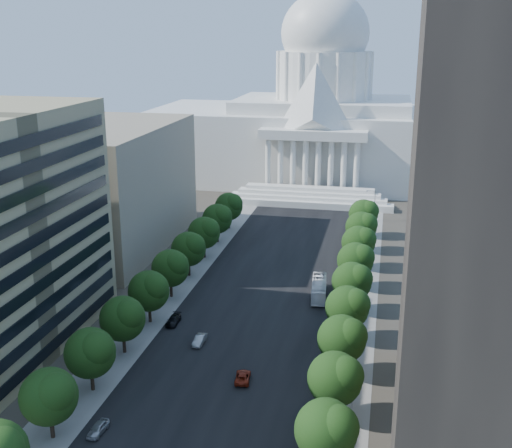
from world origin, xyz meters
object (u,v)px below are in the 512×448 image
Objects in this scene: car_silver at (200,340)px; car_red at (243,377)px; city_bus at (319,289)px; car_dark_b at (173,320)px; car_parked at (98,429)px.

car_silver is 14.38m from car_red.
city_bus is (7.80, 35.13, 1.04)m from car_red.
car_dark_b reaches higher than car_red.
car_red is at bearing 50.54° from car_parked.
car_parked is (1.00, -33.95, 0.01)m from car_dark_b.
car_dark_b is 1.16× the size of car_parked.
city_bus is at bearing 35.67° from car_dark_b.
car_dark_b is at bearing -148.52° from city_bus.
car_dark_b is 30.75m from city_bus.
car_parked is 57.34m from city_bus.
car_silver is at bearing -43.94° from car_dark_b.
city_bus reaches higher than car_dark_b.
city_bus is at bearing 55.44° from car_silver.
city_bus reaches higher than car_red.
car_silver reaches higher than car_parked.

